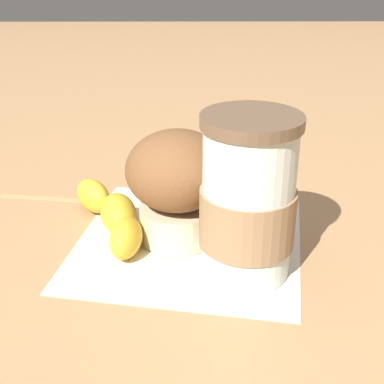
# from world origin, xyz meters

# --- Properties ---
(ground_plane) EXTENTS (3.00, 3.00, 0.00)m
(ground_plane) POSITION_xyz_m (0.00, 0.00, 0.00)
(ground_plane) COLOR #A87C51
(paper_napkin) EXTENTS (0.25, 0.25, 0.00)m
(paper_napkin) POSITION_xyz_m (0.00, 0.00, 0.00)
(paper_napkin) COLOR beige
(paper_napkin) RESTS_ON ground_plane
(coffee_cup) EXTENTS (0.08, 0.08, 0.15)m
(coffee_cup) POSITION_xyz_m (-0.05, 0.05, 0.07)
(coffee_cup) COLOR silver
(coffee_cup) RESTS_ON paper_napkin
(muffin) EXTENTS (0.10, 0.10, 0.11)m
(muffin) POSITION_xyz_m (0.01, -0.01, 0.06)
(muffin) COLOR beige
(muffin) RESTS_ON paper_napkin
(banana) EXTENTS (0.09, 0.15, 0.04)m
(banana) POSITION_xyz_m (0.08, -0.02, 0.02)
(banana) COLOR gold
(banana) RESTS_ON paper_napkin
(wooden_stirrer) EXTENTS (0.11, 0.02, 0.00)m
(wooden_stirrer) POSITION_xyz_m (0.17, -0.10, 0.00)
(wooden_stirrer) COLOR tan
(wooden_stirrer) RESTS_ON ground_plane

